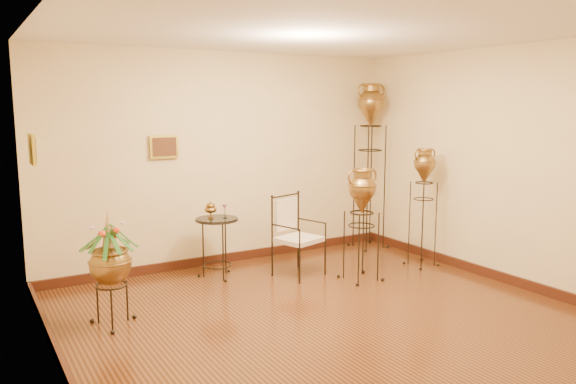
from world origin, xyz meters
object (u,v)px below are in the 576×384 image
amphora_tall (370,164)px  side_table (217,246)px  armchair (299,236)px  amphora_mid (423,206)px  planter_urn (110,260)px

amphora_tall → side_table: bearing=-174.9°
amphora_tall → armchair: amphora_tall is taller
amphora_tall → armchair: size_ratio=2.43×
amphora_tall → amphora_mid: amphora_tall is taller
amphora_tall → side_table: 2.70m
amphora_mid → armchair: amphora_mid is taller
amphora_mid → planter_urn: size_ratio=1.35×
armchair → side_table: (-0.90, 0.46, -0.12)m
planter_urn → armchair: planter_urn is taller
armchair → side_table: bearing=136.2°
planter_urn → armchair: (2.40, 0.45, -0.15)m
amphora_tall → planter_urn: 4.24m
side_table → armchair: bearing=-26.7°
armchair → side_table: armchair is taller
amphora_mid → planter_urn: amphora_mid is taller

